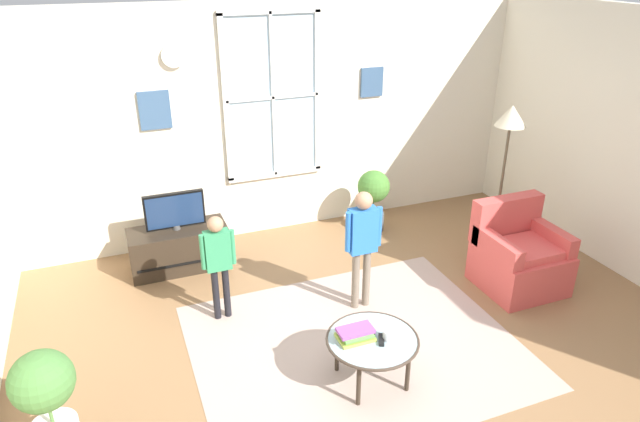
# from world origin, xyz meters

# --- Properties ---
(ground_plane) EXTENTS (6.50, 5.96, 0.02)m
(ground_plane) POSITION_xyz_m (0.00, 0.00, -0.01)
(ground_plane) COLOR olive
(back_wall) EXTENTS (5.90, 0.17, 2.65)m
(back_wall) POSITION_xyz_m (-0.01, 2.74, 1.34)
(back_wall) COLOR silver
(back_wall) RESTS_ON ground_plane
(area_rug) EXTENTS (2.72, 2.26, 0.01)m
(area_rug) POSITION_xyz_m (-0.15, 0.26, 0.00)
(area_rug) COLOR tan
(area_rug) RESTS_ON ground_plane
(tv_stand) EXTENTS (1.02, 0.46, 0.46)m
(tv_stand) POSITION_xyz_m (-1.34, 2.15, 0.23)
(tv_stand) COLOR #2D2319
(tv_stand) RESTS_ON ground_plane
(television) EXTENTS (0.61, 0.08, 0.41)m
(television) POSITION_xyz_m (-1.34, 2.14, 0.68)
(television) COLOR #4C4C4C
(television) RESTS_ON tv_stand
(armchair) EXTENTS (0.76, 0.74, 0.87)m
(armchair) POSITION_xyz_m (1.78, 0.55, 0.33)
(armchair) COLOR #D14C47
(armchair) RESTS_ON ground_plane
(coffee_table) EXTENTS (0.73, 0.73, 0.41)m
(coffee_table) POSITION_xyz_m (-0.21, -0.18, 0.38)
(coffee_table) COLOR #99B2B7
(coffee_table) RESTS_ON ground_plane
(book_stack) EXTENTS (0.28, 0.19, 0.09)m
(book_stack) POSITION_xyz_m (-0.33, -0.13, 0.45)
(book_stack) COLOR #AAB94B
(book_stack) RESTS_ON coffee_table
(cup) EXTENTS (0.08, 0.08, 0.08)m
(cup) POSITION_xyz_m (-0.10, -0.23, 0.45)
(cup) COLOR white
(cup) RESTS_ON coffee_table
(remote_near_books) EXTENTS (0.10, 0.14, 0.02)m
(remote_near_books) POSITION_xyz_m (-0.16, -0.23, 0.41)
(remote_near_books) COLOR black
(remote_near_books) RESTS_ON coffee_table
(remote_near_cup) EXTENTS (0.07, 0.15, 0.02)m
(remote_near_cup) POSITION_xyz_m (-0.21, -0.09, 0.41)
(remote_near_cup) COLOR black
(remote_near_cup) RESTS_ON coffee_table
(person_blue_shirt) EXTENTS (0.36, 0.16, 1.19)m
(person_blue_shirt) POSITION_xyz_m (0.15, 0.78, 0.74)
(person_blue_shirt) COLOR #726656
(person_blue_shirt) RESTS_ON ground_plane
(person_green_shirt) EXTENTS (0.31, 0.14, 1.03)m
(person_green_shirt) POSITION_xyz_m (-1.12, 1.09, 0.65)
(person_green_shirt) COLOR black
(person_green_shirt) RESTS_ON ground_plane
(potted_plant_by_window) EXTENTS (0.38, 0.38, 0.76)m
(potted_plant_by_window) POSITION_xyz_m (0.98, 2.22, 0.46)
(potted_plant_by_window) COLOR #4C565B
(potted_plant_by_window) RESTS_ON ground_plane
(potted_plant_corner) EXTENTS (0.41, 0.41, 0.81)m
(potted_plant_corner) POSITION_xyz_m (-2.50, -0.02, 0.48)
(potted_plant_corner) COLOR silver
(potted_plant_corner) RESTS_ON ground_plane
(floor_lamp) EXTENTS (0.32, 0.32, 1.68)m
(floor_lamp) POSITION_xyz_m (2.02, 1.23, 1.41)
(floor_lamp) COLOR black
(floor_lamp) RESTS_ON ground_plane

